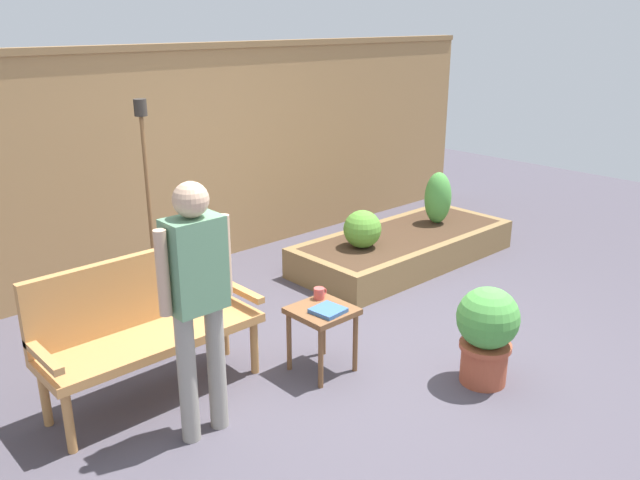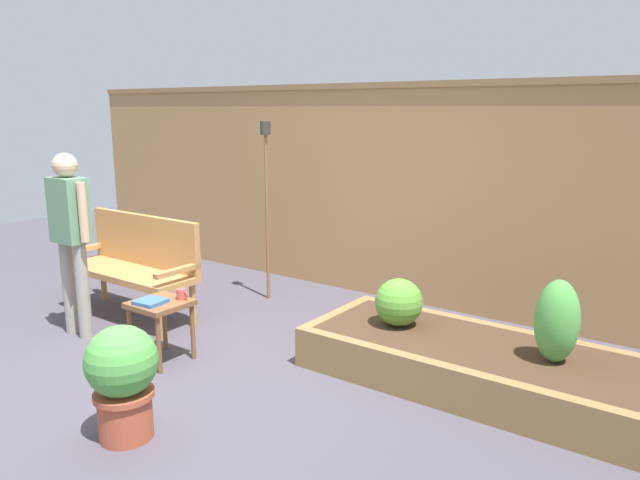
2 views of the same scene
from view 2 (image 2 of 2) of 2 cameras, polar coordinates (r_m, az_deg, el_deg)
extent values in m
plane|color=#47424C|center=(4.61, -13.09, -12.56)|extent=(14.00, 14.00, 0.00)
cube|color=#A37A4C|center=(6.25, 4.67, 4.35)|extent=(8.40, 0.10, 2.10)
cube|color=olive|center=(6.20, 4.85, 14.29)|extent=(8.40, 0.14, 0.06)
cylinder|color=#B77F47|center=(5.53, -11.88, -6.00)|extent=(0.06, 0.06, 0.40)
cylinder|color=#B77F47|center=(5.31, -14.76, -6.92)|extent=(0.06, 0.06, 0.40)
cylinder|color=#B77F47|center=(6.54, -19.72, -3.61)|extent=(0.06, 0.06, 0.40)
cylinder|color=#B77F47|center=(6.35, -22.39, -4.28)|extent=(0.06, 0.06, 0.40)
cube|color=#B77F47|center=(5.85, -17.65, -2.95)|extent=(1.44, 0.48, 0.06)
cube|color=#B77F47|center=(5.91, -16.19, -0.01)|extent=(1.44, 0.06, 0.48)
cube|color=#B77F47|center=(6.38, -21.43, -0.79)|extent=(0.06, 0.48, 0.04)
cube|color=#B77F47|center=(5.29, -13.27, -2.83)|extent=(0.06, 0.48, 0.04)
cylinder|color=brown|center=(4.84, -11.90, -8.46)|extent=(0.04, 0.04, 0.44)
cylinder|color=brown|center=(4.64, -14.95, -9.54)|extent=(0.04, 0.04, 0.44)
cylinder|color=brown|center=(5.07, -14.43, -7.59)|extent=(0.04, 0.04, 0.44)
cylinder|color=brown|center=(4.89, -17.43, -8.56)|extent=(0.04, 0.04, 0.44)
cube|color=brown|center=(4.78, -14.84, -5.83)|extent=(0.40, 0.40, 0.04)
cylinder|color=#CC4C47|center=(4.77, -12.91, -4.98)|extent=(0.08, 0.08, 0.08)
torus|color=#CC4C47|center=(4.74, -12.56, -5.08)|extent=(0.06, 0.01, 0.06)
cube|color=#38609E|center=(4.73, -15.66, -5.61)|extent=(0.22, 0.22, 0.03)
cylinder|color=#A84C33|center=(3.90, -17.84, -15.59)|extent=(0.31, 0.31, 0.26)
cylinder|color=#A84C33|center=(3.83, -17.99, -13.64)|extent=(0.35, 0.35, 0.04)
sphere|color=#4C9942|center=(3.75, -18.20, -10.79)|extent=(0.42, 0.42, 0.42)
cube|color=olive|center=(4.11, 11.68, -13.39)|extent=(2.40, 0.09, 0.30)
cube|color=olive|center=(4.89, 16.17, -9.34)|extent=(2.40, 0.09, 0.30)
cube|color=olive|center=(4.99, 1.64, -8.38)|extent=(0.09, 0.82, 0.30)
cube|color=#422D1E|center=(4.49, 14.14, -11.20)|extent=(2.22, 0.82, 0.30)
cylinder|color=brown|center=(4.68, 7.37, -7.59)|extent=(0.04, 0.04, 0.06)
sphere|color=#569333|center=(4.63, 7.43, -5.83)|extent=(0.36, 0.36, 0.36)
cylinder|color=brown|center=(4.29, 21.15, -10.23)|extent=(0.04, 0.04, 0.06)
ellipsoid|color=#4C9942|center=(4.21, 21.41, -7.13)|extent=(0.28, 0.28, 0.55)
cylinder|color=brown|center=(6.08, -5.01, 2.01)|extent=(0.03, 0.03, 1.66)
cylinder|color=#332D28|center=(5.98, -5.17, 10.46)|extent=(0.10, 0.10, 0.13)
cylinder|color=gray|center=(5.48, -21.44, -4.49)|extent=(0.11, 0.11, 0.82)
cylinder|color=gray|center=(5.64, -22.54, -4.10)|extent=(0.11, 0.11, 0.82)
cube|color=#5B8966|center=(5.41, -22.58, 2.62)|extent=(0.32, 0.20, 0.54)
cylinder|color=tan|center=(5.25, -21.43, 2.43)|extent=(0.07, 0.07, 0.49)
cylinder|color=tan|center=(5.58, -23.66, 2.80)|extent=(0.07, 0.07, 0.49)
sphere|color=tan|center=(5.37, -22.91, 6.51)|extent=(0.20, 0.20, 0.20)
camera|label=1|loc=(6.36, -56.94, 11.10)|focal=36.50mm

